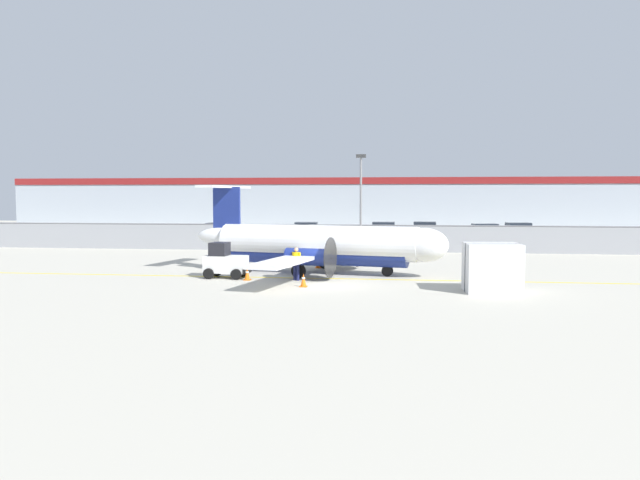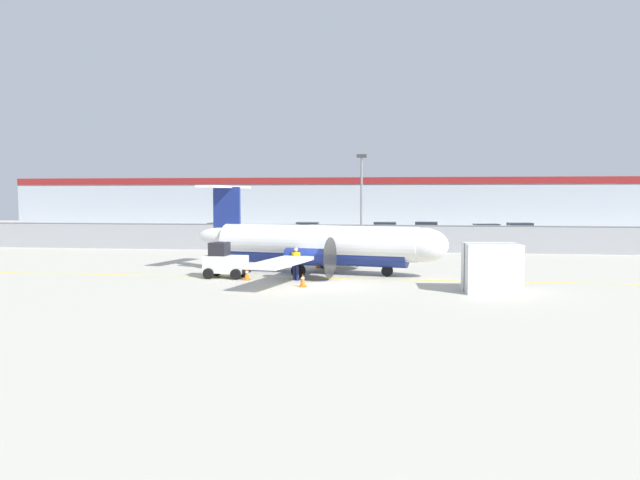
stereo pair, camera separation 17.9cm
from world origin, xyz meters
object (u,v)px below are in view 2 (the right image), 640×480
traffic_cone_near_left (247,274)px  parked_car_5 (428,230)px  parked_car_4 (384,230)px  parked_car_2 (307,230)px  ground_crew_worker (296,262)px  parked_car_0 (219,231)px  cargo_container (491,268)px  traffic_cone_near_right (318,263)px  parked_car_1 (246,234)px  parked_car_3 (339,234)px  apron_light_pole (361,196)px  baggage_tug (225,262)px  parked_car_7 (521,231)px  traffic_cone_far_left (303,280)px  parked_car_6 (487,232)px  commuter_airplane (322,245)px

traffic_cone_near_left → parked_car_5: bearing=72.7°
parked_car_4 → parked_car_2: bearing=12.2°
ground_crew_worker → parked_car_0: (-12.46, 27.42, -0.06)m
cargo_container → traffic_cone_near_right: (-9.02, 8.17, -0.79)m
parked_car_2 → parked_car_5: (11.99, 2.74, 0.00)m
parked_car_2 → ground_crew_worker: bearing=95.1°
traffic_cone_near_right → parked_car_4: (3.03, 25.89, 0.58)m
ground_crew_worker → parked_car_2: (-4.23, 29.98, -0.06)m
parked_car_1 → parked_car_3: (8.26, 0.89, 0.00)m
parked_car_1 → apron_light_pole: size_ratio=0.58×
parked_car_1 → traffic_cone_near_right: bearing=-63.3°
ground_crew_worker → baggage_tug: bearing=113.8°
traffic_cone_near_right → parked_car_7: bearing=57.9°
parked_car_1 → parked_car_2: bearing=57.5°
traffic_cone_far_left → parked_car_6: bearing=68.1°
ground_crew_worker → parked_car_1: (-8.62, 22.89, -0.06)m
baggage_tug → traffic_cone_near_right: baggage_tug is taller
baggage_tug → parked_car_5: baggage_tug is taller
traffic_cone_near_right → parked_car_5: parked_car_5 is taller
baggage_tug → cargo_container: cargo_container is taller
commuter_airplane → parked_car_6: bearing=76.2°
parked_car_5 → cargo_container: bearing=-82.9°
parked_car_4 → parked_car_7: 13.35m
parked_car_2 → parked_car_5: 12.30m
cargo_container → traffic_cone_near_left: size_ratio=3.95×
baggage_tug → parked_car_1: 22.91m
baggage_tug → parked_car_1: bearing=105.2°
traffic_cone_near_right → parked_car_0: parked_car_0 is taller
parked_car_0 → apron_light_pole: (14.87, -14.08, 3.41)m
baggage_tug → traffic_cone_far_left: baggage_tug is taller
traffic_cone_near_right → parked_car_2: 24.84m
ground_crew_worker → parked_car_2: 30.28m
parked_car_4 → parked_car_6: (9.80, -2.54, 0.00)m
traffic_cone_near_right → parked_car_1: bearing=117.4°
commuter_airplane → parked_car_6: (12.25, 25.95, -0.71)m
ground_crew_worker → parked_car_1: size_ratio=0.40×
parked_car_4 → apron_light_pole: apron_light_pole is taller
ground_crew_worker → parked_car_3: size_ratio=0.40×
parked_car_1 → commuter_airplane: bearing=-65.1°
parked_car_1 → traffic_cone_near_left: bearing=-76.0°
cargo_container → parked_car_6: cargo_container is taller
commuter_airplane → baggage_tug: 5.50m
cargo_container → baggage_tug: bearing=163.2°
traffic_cone_near_right → baggage_tug: bearing=-129.9°
parked_car_0 → parked_car_6: 25.71m
parked_car_5 → parked_car_1: bearing=-144.6°
parked_car_1 → parked_car_3: 8.31m
ground_crew_worker → traffic_cone_near_left: 2.62m
traffic_cone_near_left → traffic_cone_near_right: size_ratio=1.00×
baggage_tug → parked_car_3: (3.54, 23.31, 0.04)m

